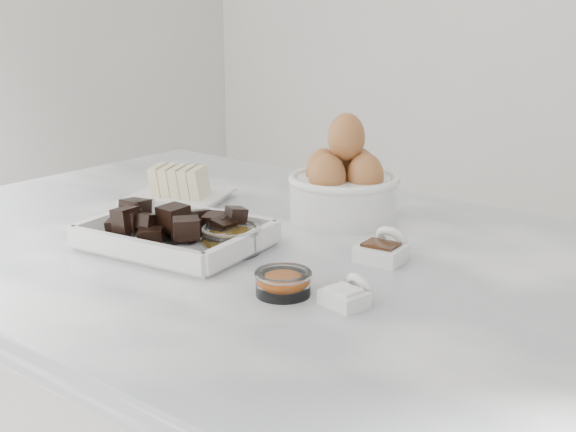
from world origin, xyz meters
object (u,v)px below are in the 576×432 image
object	(u,v)px
sugar_ramekin	(345,201)
egg_bowl	(344,185)
butter_plate	(176,189)
vanilla_spoon	(383,249)
honey_bowl	(231,239)
chocolate_dish	(175,229)
zest_bowl	(283,282)
salt_spoon	(348,294)

from	to	relation	value
sugar_ramekin	egg_bowl	bearing A→B (deg)	150.67
butter_plate	vanilla_spoon	distance (m)	0.43
vanilla_spoon	egg_bowl	bearing A→B (deg)	141.17
honey_bowl	vanilla_spoon	world-z (taller)	vanilla_spoon
chocolate_dish	zest_bowl	distance (m)	0.24
vanilla_spoon	salt_spoon	size ratio (longest dim) A/B	1.20
sugar_ramekin	zest_bowl	xyz separation A→B (m)	(0.13, -0.30, -0.01)
butter_plate	salt_spoon	size ratio (longest dim) A/B	3.00
honey_bowl	sugar_ramekin	bearing A→B (deg)	82.74
sugar_ramekin	vanilla_spoon	xyz separation A→B (m)	(0.15, -0.12, -0.02)
salt_spoon	egg_bowl	bearing A→B (deg)	126.65
butter_plate	vanilla_spoon	bearing A→B (deg)	-3.49
chocolate_dish	zest_bowl	bearing A→B (deg)	-10.77
vanilla_spoon	salt_spoon	xyz separation A→B (m)	(0.05, -0.16, -0.00)
butter_plate	salt_spoon	bearing A→B (deg)	-20.71
honey_bowl	zest_bowl	distance (m)	0.17
chocolate_dish	sugar_ramekin	bearing A→B (deg)	67.54
sugar_ramekin	egg_bowl	world-z (taller)	egg_bowl
zest_bowl	chocolate_dish	bearing A→B (deg)	169.23
chocolate_dish	butter_plate	size ratio (longest dim) A/B	1.34
butter_plate	chocolate_dish	bearing A→B (deg)	-43.11
chocolate_dish	sugar_ramekin	world-z (taller)	chocolate_dish
egg_bowl	honey_bowl	world-z (taller)	egg_bowl
egg_bowl	honey_bowl	xyz separation A→B (m)	(-0.02, -0.23, -0.04)
butter_plate	sugar_ramekin	distance (m)	0.30
butter_plate	salt_spoon	world-z (taller)	butter_plate
honey_bowl	egg_bowl	bearing A→B (deg)	84.29
chocolate_dish	vanilla_spoon	size ratio (longest dim) A/B	3.37
chocolate_dish	zest_bowl	size ratio (longest dim) A/B	3.84
butter_plate	sugar_ramekin	xyz separation A→B (m)	(0.28, 0.10, 0.01)
honey_bowl	salt_spoon	bearing A→B (deg)	-12.56
honey_bowl	butter_plate	bearing A→B (deg)	152.42
chocolate_dish	honey_bowl	size ratio (longest dim) A/B	3.17
butter_plate	egg_bowl	size ratio (longest dim) A/B	1.13
egg_bowl	zest_bowl	distance (m)	0.34
chocolate_dish	sugar_ramekin	xyz separation A→B (m)	(0.11, 0.26, 0.01)
chocolate_dish	honey_bowl	bearing A→B (deg)	21.78
butter_plate	honey_bowl	size ratio (longest dim) A/B	2.36
butter_plate	zest_bowl	world-z (taller)	butter_plate
salt_spoon	zest_bowl	bearing A→B (deg)	-162.98
vanilla_spoon	salt_spoon	distance (m)	0.17
sugar_ramekin	egg_bowl	xyz separation A→B (m)	(-0.01, 0.00, 0.02)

